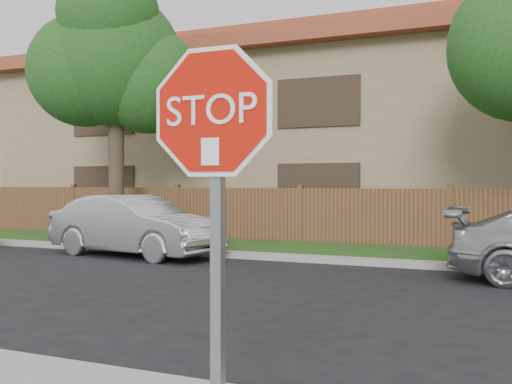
% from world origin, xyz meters
% --- Properties ---
extents(far_curb, '(70.00, 0.30, 0.15)m').
position_xyz_m(far_curb, '(0.00, 8.15, 0.07)').
color(far_curb, gray).
rests_on(far_curb, ground).
extents(grass_strip, '(70.00, 3.00, 0.12)m').
position_xyz_m(grass_strip, '(0.00, 9.80, 0.06)').
color(grass_strip, '#1E4714').
rests_on(grass_strip, ground).
extents(fence, '(70.00, 0.12, 1.60)m').
position_xyz_m(fence, '(0.00, 11.40, 0.80)').
color(fence, '#4F301B').
rests_on(fence, ground).
extents(apartment_building, '(35.20, 9.20, 7.20)m').
position_xyz_m(apartment_building, '(0.00, 17.00, 3.53)').
color(apartment_building, '#897355').
rests_on(apartment_building, ground).
extents(tree_left, '(4.80, 3.90, 7.78)m').
position_xyz_m(tree_left, '(-8.98, 9.57, 5.22)').
color(tree_left, '#382B21').
rests_on(tree_left, ground).
extents(stop_sign, '(1.01, 0.13, 2.55)m').
position_xyz_m(stop_sign, '(0.01, -1.48, 1.83)').
color(stop_sign, gray).
rests_on(stop_sign, sidewalk_near).
extents(sedan_left, '(4.64, 2.27, 1.46)m').
position_xyz_m(sedan_left, '(-6.78, 7.44, 0.73)').
color(sedan_left, silver).
rests_on(sedan_left, ground).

